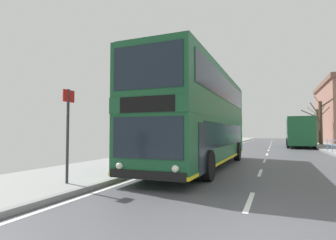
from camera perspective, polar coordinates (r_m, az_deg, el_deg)
name	(u,v)px	position (r m, az deg, el deg)	size (l,w,h in m)	color
ground	(186,235)	(4.53, 3.92, -23.22)	(15.80, 140.00, 0.20)	#48484D
double_decker_bus_main	(200,118)	(12.66, 6.89, 0.45)	(2.73, 11.27, 4.39)	#19512D
background_bus_far_lane	(299,131)	(32.87, 26.14, -2.17)	(2.81, 9.80, 3.15)	#19512D
bus_stop_sign_near	(68,125)	(8.43, -20.54, -1.07)	(0.08, 0.44, 2.76)	#2D2D33
bare_tree_far_01	(318,124)	(42.81, 29.28, -0.83)	(2.12, 2.91, 5.69)	#4C3D2D
bare_tree_far_02	(321,121)	(37.30, 29.75, -0.22)	(3.84, 2.83, 5.91)	#4C3D2D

